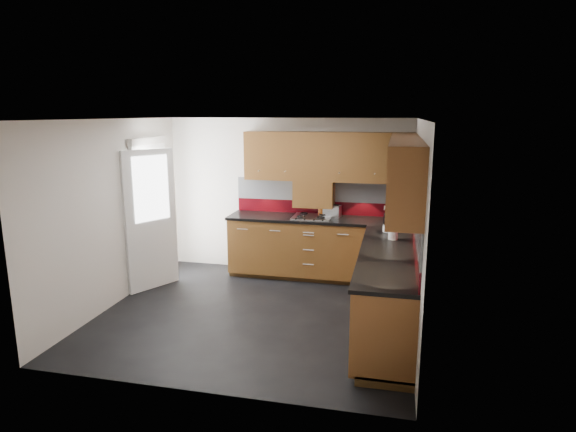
% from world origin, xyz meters
% --- Properties ---
extents(room, '(4.00, 3.80, 2.64)m').
position_xyz_m(room, '(0.00, 0.00, 1.50)').
color(room, black).
extents(base_cabinets, '(2.70, 3.20, 0.95)m').
position_xyz_m(base_cabinets, '(1.07, 0.72, 0.44)').
color(base_cabinets, '#563413').
rests_on(base_cabinets, room).
extents(countertop, '(2.72, 3.22, 0.04)m').
position_xyz_m(countertop, '(1.05, 0.70, 0.92)').
color(countertop, black).
rests_on(countertop, base_cabinets).
extents(backsplash, '(2.70, 3.20, 0.54)m').
position_xyz_m(backsplash, '(1.28, 0.93, 1.21)').
color(backsplash, maroon).
rests_on(backsplash, countertop).
extents(upper_cabinets, '(2.50, 3.20, 0.72)m').
position_xyz_m(upper_cabinets, '(1.23, 0.78, 1.84)').
color(upper_cabinets, '#563413').
rests_on(upper_cabinets, room).
extents(extractor_hood, '(0.60, 0.33, 0.40)m').
position_xyz_m(extractor_hood, '(0.45, 1.64, 1.28)').
color(extractor_hood, '#563413').
rests_on(extractor_hood, room).
extents(glass_cabinet, '(0.32, 0.80, 0.66)m').
position_xyz_m(glass_cabinet, '(1.71, 1.07, 1.87)').
color(glass_cabinet, black).
rests_on(glass_cabinet, room).
extents(back_door, '(0.42, 1.19, 2.04)m').
position_xyz_m(back_door, '(-1.78, 0.75, 1.03)').
color(back_door, white).
rests_on(back_door, room).
extents(gas_hob, '(0.57, 0.50, 0.04)m').
position_xyz_m(gas_hob, '(0.45, 1.47, 0.95)').
color(gas_hob, silver).
rests_on(gas_hob, countertop).
extents(utensil_pot, '(0.11, 0.11, 0.38)m').
position_xyz_m(utensil_pot, '(0.56, 1.66, 1.03)').
color(utensil_pot, '#D25C13').
rests_on(utensil_pot, countertop).
extents(toaster, '(0.28, 0.20, 0.18)m').
position_xyz_m(toaster, '(0.73, 1.62, 1.03)').
color(toaster, silver).
rests_on(toaster, countertop).
extents(food_processor, '(0.17, 0.17, 0.28)m').
position_xyz_m(food_processor, '(1.59, 0.85, 1.07)').
color(food_processor, white).
rests_on(food_processor, countertop).
extents(paper_towel, '(0.15, 0.15, 0.24)m').
position_xyz_m(paper_towel, '(1.64, 0.46, 1.06)').
color(paper_towel, white).
rests_on(paper_towel, countertop).
extents(orange_cloth, '(0.16, 0.14, 0.01)m').
position_xyz_m(orange_cloth, '(1.63, 0.90, 0.95)').
color(orange_cloth, '#DE4D18').
rests_on(orange_cloth, countertop).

